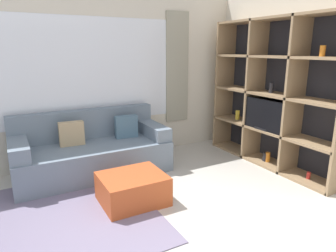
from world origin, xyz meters
name	(u,v)px	position (x,y,z in m)	size (l,w,h in m)	color
wall_back	(81,77)	(0.00, 3.36, 1.36)	(6.66, 0.11, 2.70)	beige
wall_right	(297,79)	(2.77, 1.66, 1.35)	(0.07, 4.52, 2.70)	beige
area_rug	(37,223)	(-0.92, 1.77, 0.01)	(2.44, 2.07, 0.01)	slate
shelving_unit	(275,95)	(2.56, 1.86, 1.10)	(0.43, 2.34, 2.22)	#232328
couch_main	(92,152)	(-0.03, 2.85, 0.32)	(2.14, 0.95, 0.89)	slate
ottoman	(133,189)	(0.14, 1.72, 0.17)	(0.74, 0.63, 0.35)	#B74C23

